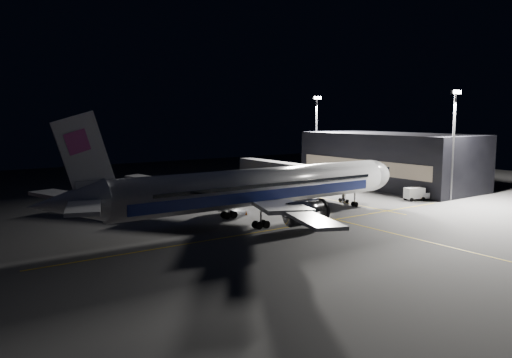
{
  "coord_description": "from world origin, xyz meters",
  "views": [
    {
      "loc": [
        -43.71,
        -60.97,
        16.08
      ],
      "look_at": [
        1.42,
        3.22,
        6.0
      ],
      "focal_mm": 35.0,
      "sensor_mm": 36.0,
      "label": 1
    }
  ],
  "objects_px": {
    "floodlight_mast_south": "(454,135)",
    "safety_cone_a": "(246,213)",
    "safety_cone_c": "(183,209)",
    "safety_cone_b": "(237,203)",
    "floodlight_mast_north": "(316,130)",
    "service_truck": "(416,194)",
    "baggage_tug": "(232,203)",
    "airliner": "(255,188)",
    "jet_bridge": "(296,171)"
  },
  "relations": [
    {
      "from": "floodlight_mast_south",
      "to": "safety_cone_a",
      "type": "height_order",
      "value": "floodlight_mast_south"
    },
    {
      "from": "safety_cone_c",
      "to": "safety_cone_a",
      "type": "bearing_deg",
      "value": -51.72
    },
    {
      "from": "safety_cone_b",
      "to": "floodlight_mast_south",
      "type": "bearing_deg",
      "value": -28.85
    },
    {
      "from": "floodlight_mast_north",
      "to": "safety_cone_b",
      "type": "bearing_deg",
      "value": -152.66
    },
    {
      "from": "service_truck",
      "to": "baggage_tug",
      "type": "bearing_deg",
      "value": 172.18
    },
    {
      "from": "airliner",
      "to": "safety_cone_a",
      "type": "height_order",
      "value": "airliner"
    },
    {
      "from": "service_truck",
      "to": "safety_cone_a",
      "type": "xyz_separation_m",
      "value": [
        -34.21,
        7.0,
        -0.97
      ]
    },
    {
      "from": "floodlight_mast_north",
      "to": "airliner",
      "type": "bearing_deg",
      "value": -142.09
    },
    {
      "from": "airliner",
      "to": "safety_cone_c",
      "type": "relative_size",
      "value": 105.74
    },
    {
      "from": "floodlight_mast_north",
      "to": "service_truck",
      "type": "relative_size",
      "value": 4.07
    },
    {
      "from": "floodlight_mast_south",
      "to": "service_truck",
      "type": "relative_size",
      "value": 4.07
    },
    {
      "from": "airliner",
      "to": "jet_bridge",
      "type": "relative_size",
      "value": 1.79
    },
    {
      "from": "jet_bridge",
      "to": "safety_cone_c",
      "type": "relative_size",
      "value": 59.16
    },
    {
      "from": "floodlight_mast_south",
      "to": "safety_cone_b",
      "type": "relative_size",
      "value": 35.85
    },
    {
      "from": "service_truck",
      "to": "safety_cone_c",
      "type": "xyz_separation_m",
      "value": [
        -41.15,
        15.79,
        -1.01
      ]
    },
    {
      "from": "safety_cone_b",
      "to": "floodlight_mast_north",
      "type": "bearing_deg",
      "value": 27.34
    },
    {
      "from": "floodlight_mast_south",
      "to": "safety_cone_b",
      "type": "xyz_separation_m",
      "value": [
        -35.58,
        19.61,
        -12.08
      ]
    },
    {
      "from": "jet_bridge",
      "to": "floodlight_mast_south",
      "type": "relative_size",
      "value": 1.66
    },
    {
      "from": "jet_bridge",
      "to": "safety_cone_a",
      "type": "xyz_separation_m",
      "value": [
        -21.35,
        -13.17,
        -4.25
      ]
    },
    {
      "from": "service_truck",
      "to": "baggage_tug",
      "type": "relative_size",
      "value": 2.04
    },
    {
      "from": "jet_bridge",
      "to": "safety_cone_c",
      "type": "distance_m",
      "value": 28.95
    },
    {
      "from": "floodlight_mast_south",
      "to": "service_truck",
      "type": "height_order",
      "value": "floodlight_mast_south"
    },
    {
      "from": "safety_cone_c",
      "to": "floodlight_mast_south",
      "type": "bearing_deg",
      "value": -23.04
    },
    {
      "from": "airliner",
      "to": "safety_cone_c",
      "type": "bearing_deg",
      "value": 110.88
    },
    {
      "from": "airliner",
      "to": "safety_cone_b",
      "type": "distance_m",
      "value": 15.45
    },
    {
      "from": "baggage_tug",
      "to": "safety_cone_a",
      "type": "distance_m",
      "value": 7.09
    },
    {
      "from": "floodlight_mast_south",
      "to": "safety_cone_a",
      "type": "bearing_deg",
      "value": 164.52
    },
    {
      "from": "jet_bridge",
      "to": "service_truck",
      "type": "xyz_separation_m",
      "value": [
        12.86,
        -20.17,
        -3.28
      ]
    },
    {
      "from": "baggage_tug",
      "to": "airliner",
      "type": "bearing_deg",
      "value": -95.31
    },
    {
      "from": "jet_bridge",
      "to": "airliner",
      "type": "bearing_deg",
      "value": -141.96
    },
    {
      "from": "safety_cone_c",
      "to": "floodlight_mast_north",
      "type": "bearing_deg",
      "value": 21.58
    },
    {
      "from": "safety_cone_a",
      "to": "safety_cone_b",
      "type": "relative_size",
      "value": 1.15
    },
    {
      "from": "airliner",
      "to": "safety_cone_c",
      "type": "xyz_separation_m",
      "value": [
        -5.22,
        13.67,
        -4.87
      ]
    },
    {
      "from": "floodlight_mast_north",
      "to": "safety_cone_b",
      "type": "relative_size",
      "value": 35.85
    },
    {
      "from": "jet_bridge",
      "to": "safety_cone_a",
      "type": "height_order",
      "value": "jet_bridge"
    },
    {
      "from": "service_truck",
      "to": "safety_cone_a",
      "type": "relative_size",
      "value": 7.65
    },
    {
      "from": "safety_cone_a",
      "to": "safety_cone_c",
      "type": "distance_m",
      "value": 11.2
    },
    {
      "from": "floodlight_mast_north",
      "to": "baggage_tug",
      "type": "relative_size",
      "value": 8.33
    },
    {
      "from": "airliner",
      "to": "jet_bridge",
      "type": "xyz_separation_m",
      "value": [
        23.08,
        18.06,
        -0.58
      ]
    },
    {
      "from": "floodlight_mast_north",
      "to": "safety_cone_c",
      "type": "relative_size",
      "value": 35.6
    },
    {
      "from": "safety_cone_a",
      "to": "airliner",
      "type": "bearing_deg",
      "value": -109.41
    },
    {
      "from": "baggage_tug",
      "to": "safety_cone_c",
      "type": "xyz_separation_m",
      "value": [
        -8.55,
        1.89,
        -0.45
      ]
    },
    {
      "from": "safety_cone_b",
      "to": "safety_cone_c",
      "type": "height_order",
      "value": "safety_cone_c"
    },
    {
      "from": "floodlight_mast_south",
      "to": "safety_cone_c",
      "type": "relative_size",
      "value": 35.6
    },
    {
      "from": "jet_bridge",
      "to": "baggage_tug",
      "type": "bearing_deg",
      "value": -162.36
    },
    {
      "from": "airliner",
      "to": "baggage_tug",
      "type": "relative_size",
      "value": 24.74
    },
    {
      "from": "service_truck",
      "to": "safety_cone_b",
      "type": "bearing_deg",
      "value": 167.97
    },
    {
      "from": "jet_bridge",
      "to": "safety_cone_b",
      "type": "bearing_deg",
      "value": -165.75
    },
    {
      "from": "jet_bridge",
      "to": "service_truck",
      "type": "bearing_deg",
      "value": -57.49
    },
    {
      "from": "jet_bridge",
      "to": "safety_cone_c",
      "type": "xyz_separation_m",
      "value": [
        -28.29,
        -4.38,
        -4.29
      ]
    }
  ]
}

